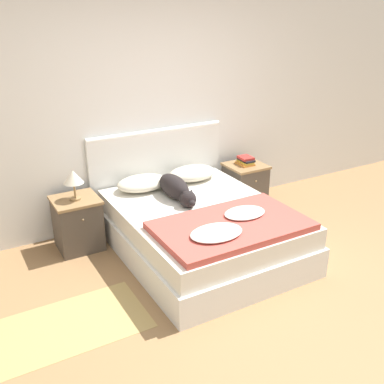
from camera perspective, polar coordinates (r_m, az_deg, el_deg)
ground_plane at (r=3.87m, az=7.79°, el=-14.89°), size 16.00×16.00×0.00m
wall_back at (r=5.03m, az=-6.35°, el=10.24°), size 9.00×0.06×2.55m
bed at (r=4.54m, az=1.22°, el=-4.93°), size 1.55×1.95×0.50m
headboard at (r=5.22m, az=-4.37°, el=2.54°), size 1.63×0.06×1.07m
nightstand_left at (r=4.76m, az=-14.30°, el=-3.86°), size 0.46×0.45×0.55m
nightstand_right at (r=5.60m, az=6.73°, el=0.83°), size 0.46×0.45×0.55m
pillow_left at (r=4.87m, az=-6.31°, el=1.14°), size 0.56×0.39×0.15m
pillow_right at (r=5.13m, az=0.06°, el=2.41°), size 0.56×0.39×0.15m
quilt at (r=4.01m, az=4.95°, el=-4.26°), size 1.36×0.82×0.11m
dog at (r=4.61m, az=-2.02°, el=0.44°), size 0.22×0.74×0.23m
book_stack at (r=5.51m, az=6.81°, el=3.97°), size 0.18×0.22×0.10m
table_lamp at (r=4.55m, az=-14.84°, el=1.74°), size 0.20×0.20×0.31m
rug at (r=3.83m, az=-15.42°, el=-16.04°), size 1.23×0.71×0.00m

